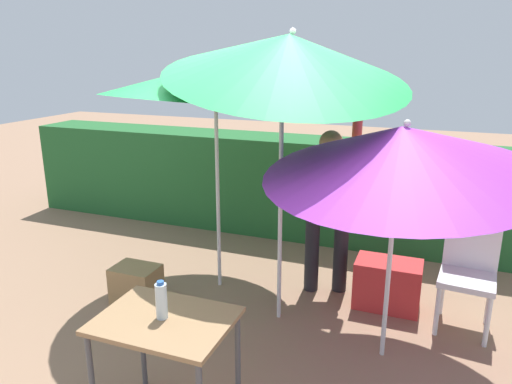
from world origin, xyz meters
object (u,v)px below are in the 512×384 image
chair_plastic (468,271)px  bottle_water (161,301)px  umbrella_orange (214,84)px  cooler_box (387,284)px  person_vendor (329,200)px  folding_table (165,332)px  umbrella_rainbow (402,151)px  umbrella_yellow (287,57)px  crate_cardboard (137,286)px

chair_plastic → bottle_water: 2.65m
umbrella_orange → cooler_box: 2.44m
person_vendor → folding_table: bearing=-103.2°
umbrella_rainbow → umbrella_yellow: 1.14m
person_vendor → chair_plastic: bearing=-9.7°
umbrella_orange → bottle_water: (0.53, -1.86, -1.13)m
person_vendor → umbrella_rainbow: bearing=-52.8°
person_vendor → chair_plastic: person_vendor is taller
folding_table → bottle_water: (-0.02, 0.00, 0.21)m
folding_table → bottle_water: bearing=169.7°
chair_plastic → crate_cardboard: chair_plastic is taller
chair_plastic → crate_cardboard: size_ratio=2.14×
bottle_water → umbrella_yellow: bearing=79.4°
chair_plastic → crate_cardboard: (-2.83, -0.72, -0.32)m
umbrella_orange → cooler_box: (1.66, 0.16, -1.78)m
chair_plastic → umbrella_orange: bearing=-178.5°
umbrella_orange → umbrella_rainbow: bearing=-19.9°
cooler_box → folding_table: (-1.11, -2.02, 0.44)m
person_vendor → cooler_box: (0.61, -0.12, -0.71)m
cooler_box → crate_cardboard: (-2.18, -0.81, -0.03)m
chair_plastic → bottle_water: size_ratio=3.71×
folding_table → umbrella_orange: bearing=106.3°
crate_cardboard → folding_table: size_ratio=0.52×
umbrella_rainbow → umbrella_yellow: umbrella_yellow is taller
person_vendor → chair_plastic: (1.26, -0.22, -0.42)m
person_vendor → crate_cardboard: person_vendor is taller
bottle_water → chair_plastic: bearing=47.3°
crate_cardboard → chair_plastic: bearing=14.2°
crate_cardboard → bottle_water: bearing=-48.8°
person_vendor → bottle_water: size_ratio=7.83×
umbrella_yellow → folding_table: (-0.27, -1.51, -1.58)m
umbrella_yellow → crate_cardboard: (-1.34, -0.30, -2.06)m
chair_plastic → umbrella_yellow: bearing=-164.3°
umbrella_orange → person_vendor: bearing=14.8°
umbrella_yellow → folding_table: bearing=-100.0°
person_vendor → cooler_box: 0.94m
folding_table → crate_cardboard: bearing=131.5°
chair_plastic → folding_table: 2.62m
umbrella_orange → umbrella_yellow: 0.92m
umbrella_rainbow → person_vendor: bearing=127.2°
person_vendor → crate_cardboard: size_ratio=4.53×
umbrella_orange → crate_cardboard: (-0.53, -0.66, -1.82)m
umbrella_yellow → bottle_water: 2.06m
chair_plastic → umbrella_rainbow: bearing=-129.7°
umbrella_rainbow → cooler_box: umbrella_rainbow is taller
umbrella_orange → crate_cardboard: 2.00m
umbrella_rainbow → crate_cardboard: bearing=-179.3°
person_vendor → bottle_water: (-0.52, -2.14, -0.06)m
cooler_box → umbrella_rainbow: bearing=-84.2°
crate_cardboard → bottle_water: 1.74m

